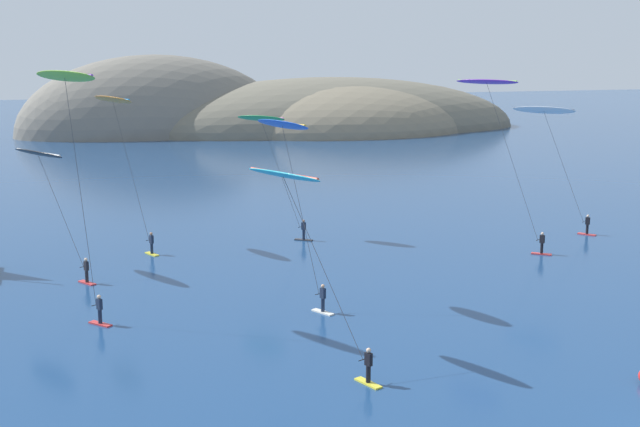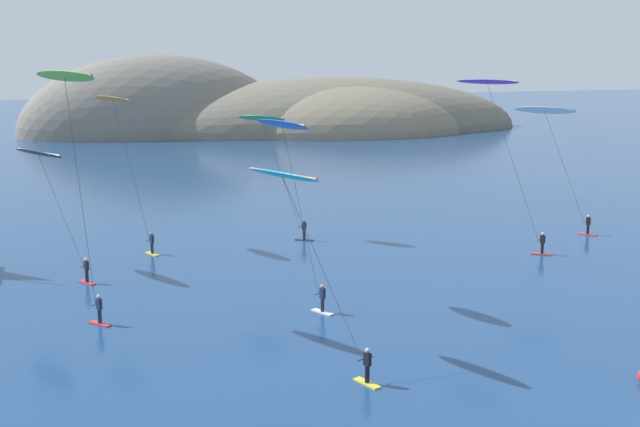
# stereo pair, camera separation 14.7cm
# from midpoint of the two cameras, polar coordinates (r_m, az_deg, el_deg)

# --- Properties ---
(headland_island) EXTENTS (105.56, 45.28, 31.06)m
(headland_island) POSITION_cam_midpoint_polar(r_m,az_deg,el_deg) (166.74, -2.48, 5.88)
(headland_island) COLOR slate
(headland_island) RESTS_ON ground
(kitesurfer_white) EXTENTS (4.78, 6.94, 10.64)m
(kitesurfer_white) POSITION_cam_midpoint_polar(r_m,az_deg,el_deg) (70.67, 15.82, 6.38)
(kitesurfer_white) COLOR red
(kitesurfer_white) RESTS_ON ground
(kitesurfer_lime) EXTENTS (3.57, 5.71, 13.92)m
(kitesurfer_lime) POSITION_cam_midpoint_polar(r_m,az_deg,el_deg) (45.88, -17.60, 7.99)
(kitesurfer_lime) COLOR red
(kitesurfer_lime) RESTS_ON ground
(kitesurfer_cyan) EXTENTS (3.87, 9.12, 9.20)m
(kitesurfer_cyan) POSITION_cam_midpoint_polar(r_m,az_deg,el_deg) (38.65, -2.21, 1.53)
(kitesurfer_cyan) COLOR yellow
(kitesurfer_cyan) RESTS_ON ground
(kitesurfer_purple) EXTENTS (5.03, 7.65, 13.03)m
(kitesurfer_purple) POSITION_cam_midpoint_polar(r_m,az_deg,el_deg) (62.95, 12.04, 8.15)
(kitesurfer_purple) COLOR red
(kitesurfer_purple) RESTS_ON ground
(kitesurfer_green) EXTENTS (5.18, 5.82, 10.08)m
(kitesurfer_green) POSITION_cam_midpoint_polar(r_m,az_deg,el_deg) (65.55, -4.00, 5.99)
(kitesurfer_green) COLOR #2D2D33
(kitesurfer_green) RESTS_ON ground
(kitesurfer_black) EXTENTS (4.73, 9.01, 8.45)m
(kitesurfer_black) POSITION_cam_midpoint_polar(r_m,az_deg,el_deg) (57.95, -19.28, 3.50)
(kitesurfer_black) COLOR red
(kitesurfer_black) RESTS_ON ground
(kitesurfer_blue) EXTENTS (3.10, 6.75, 11.05)m
(kitesurfer_blue) POSITION_cam_midpoint_polar(r_m,az_deg,el_deg) (47.36, -2.56, 5.36)
(kitesurfer_blue) COLOR silver
(kitesurfer_blue) RESTS_ON ground
(kitesurfer_orange) EXTENTS (3.82, 8.21, 11.78)m
(kitesurfer_orange) POSITION_cam_midpoint_polar(r_m,az_deg,el_deg) (64.15, -14.41, 7.14)
(kitesurfer_orange) COLOR yellow
(kitesurfer_orange) RESTS_ON ground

